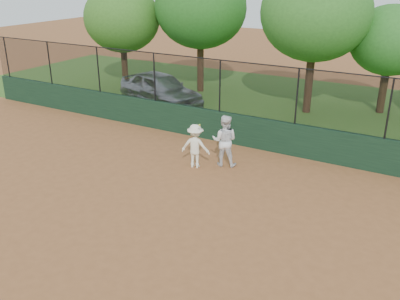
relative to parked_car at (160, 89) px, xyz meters
The scene contains 11 objects.
ground 10.41m from the parked_car, 59.47° to the right, with size 80.00×80.00×0.00m, color #955830.
back_wall 6.04m from the parked_car, 29.15° to the right, with size 26.00×0.20×1.20m, color #17331F.
grass_strip 6.15m from the parked_car, 30.13° to the left, with size 36.00×12.00×0.01m, color #2E551A.
parked_car is the anchor object (origin of this frame).
player_second 7.78m from the parked_car, 39.47° to the right, with size 0.87×0.68×1.79m, color white.
player_main 7.65m from the parked_car, 46.84° to the right, with size 1.09×0.78×1.69m.
fence_assembly 6.18m from the parked_car, 29.28° to the right, with size 26.00×0.06×2.00m.
tree_0 5.57m from the parked_car, 149.81° to the left, with size 4.31×3.92×5.64m.
tree_1 4.97m from the parked_car, 84.63° to the left, with size 4.90×4.46×6.55m.
tree_2 7.97m from the parked_car, 20.65° to the left, with size 4.88×4.44×6.61m.
tree_3 10.80m from the parked_car, 23.19° to the left, with size 3.62×3.29×4.91m.
Camera 1 is at (6.98, -8.65, 6.28)m, focal length 40.00 mm.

